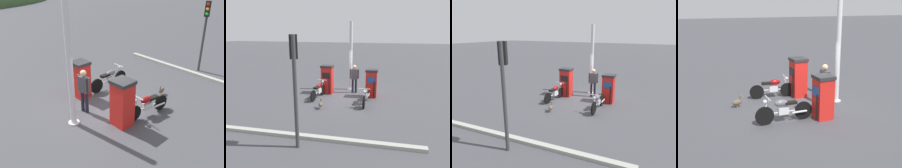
# 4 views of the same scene
# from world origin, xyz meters

# --- Properties ---
(ground_plane) EXTENTS (120.00, 120.00, 0.00)m
(ground_plane) POSITION_xyz_m (0.00, 0.00, 0.00)
(ground_plane) COLOR #424247
(fuel_pump_near) EXTENTS (0.71, 0.76, 1.68)m
(fuel_pump_near) POSITION_xyz_m (-0.14, -1.31, 0.85)
(fuel_pump_near) COLOR red
(fuel_pump_near) RESTS_ON ground
(fuel_pump_far) EXTENTS (0.69, 0.72, 1.56)m
(fuel_pump_far) POSITION_xyz_m (-0.14, 1.31, 0.79)
(fuel_pump_far) COLOR red
(fuel_pump_far) RESTS_ON ground
(motorcycle_near_pump) EXTENTS (1.93, 0.56, 0.94)m
(motorcycle_near_pump) POSITION_xyz_m (0.95, -1.45, 0.47)
(motorcycle_near_pump) COLOR black
(motorcycle_near_pump) RESTS_ON ground
(motorcycle_far_pump) EXTENTS (2.06, 0.56, 0.96)m
(motorcycle_far_pump) POSITION_xyz_m (1.27, 1.24, 0.46)
(motorcycle_far_pump) COLOR black
(motorcycle_far_pump) RESTS_ON ground
(attendant_person) EXTENTS (0.30, 0.57, 1.69)m
(attendant_person) POSITION_xyz_m (-0.69, 0.20, 0.97)
(attendant_person) COLOR #1E1E2D
(attendant_person) RESTS_ON ground
(wandering_duck) EXTENTS (0.48, 0.29, 0.49)m
(wandering_duck) POSITION_xyz_m (2.59, -0.68, 0.23)
(wandering_duck) COLOR brown
(wandering_duck) RESTS_ON ground
(roadside_traffic_light) EXTENTS (0.39, 0.31, 3.54)m
(roadside_traffic_light) POSITION_xyz_m (6.16, -0.07, 2.43)
(roadside_traffic_light) COLOR #38383A
(roadside_traffic_light) RESTS_ON ground
(canopy_support_pole) EXTENTS (0.40, 0.40, 4.22)m
(canopy_support_pole) POSITION_xyz_m (-1.42, -0.21, 2.04)
(canopy_support_pole) COLOR silver
(canopy_support_pole) RESTS_ON ground
(road_edge_kerb) EXTENTS (0.81, 7.91, 0.12)m
(road_edge_kerb) POSITION_xyz_m (5.59, 0.00, 0.06)
(road_edge_kerb) COLOR #9E9E93
(road_edge_kerb) RESTS_ON ground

